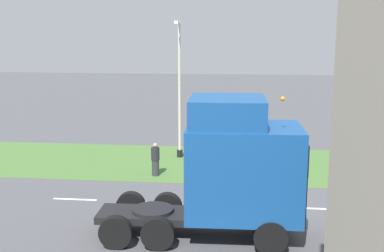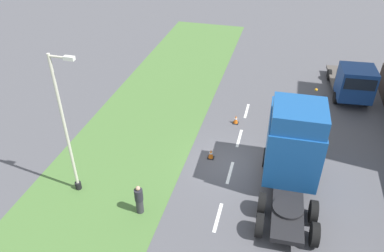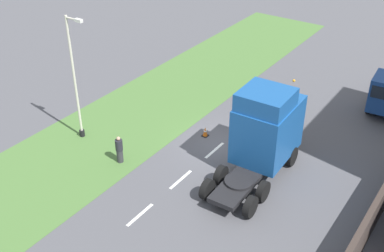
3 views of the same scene
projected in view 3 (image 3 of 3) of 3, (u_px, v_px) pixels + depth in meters
ground_plane at (221, 145)px, 27.06m from camera, size 120.00×120.00×0.00m
grass_verge at (139, 114)px, 29.97m from camera, size 7.00×44.00×0.01m
lane_markings at (215, 150)px, 26.56m from camera, size 0.16×14.60×0.00m
lorry_cab at (265, 130)px, 23.99m from camera, size 2.79×6.66×4.74m
lamp_post at (76, 84)px, 26.04m from camera, size 1.27×0.30×7.19m
pedestrian at (119, 150)px, 25.24m from camera, size 0.39×0.39×1.57m
traffic_cone_lead at (205, 132)px, 27.69m from camera, size 0.36×0.36×0.58m
traffic_cone_trailing at (249, 109)px, 29.99m from camera, size 0.36×0.36×0.58m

